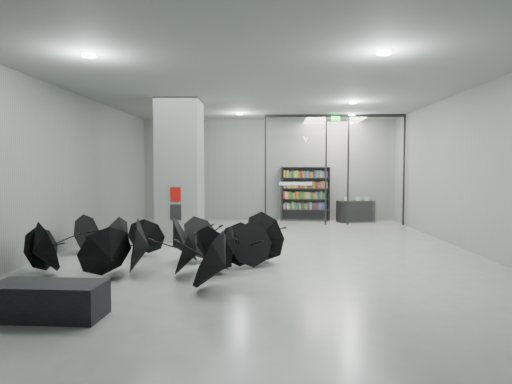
{
  "coord_description": "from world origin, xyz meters",
  "views": [
    {
      "loc": [
        0.13,
        -10.48,
        2.03
      ],
      "look_at": [
        -0.3,
        1.5,
        1.4
      ],
      "focal_mm": 30.73,
      "sensor_mm": 36.0,
      "label": 1
    }
  ],
  "objects_px": {
    "column": "(180,170)",
    "bench": "(48,300)",
    "shop_counter": "(355,211)",
    "umbrella_cluster": "(167,254)",
    "bookshelf": "(305,194)"
  },
  "relations": [
    {
      "from": "umbrella_cluster",
      "to": "bookshelf",
      "type": "bearing_deg",
      "value": 68.14
    },
    {
      "from": "column",
      "to": "umbrella_cluster",
      "type": "relative_size",
      "value": 0.72
    },
    {
      "from": "bench",
      "to": "shop_counter",
      "type": "relative_size",
      "value": 1.09
    },
    {
      "from": "column",
      "to": "bench",
      "type": "xyz_separation_m",
      "value": [
        -0.41,
        -6.71,
        -1.76
      ]
    },
    {
      "from": "bookshelf",
      "to": "umbrella_cluster",
      "type": "bearing_deg",
      "value": -105.56
    },
    {
      "from": "column",
      "to": "shop_counter",
      "type": "bearing_deg",
      "value": 36.77
    },
    {
      "from": "bench",
      "to": "bookshelf",
      "type": "bearing_deg",
      "value": 71.16
    },
    {
      "from": "bench",
      "to": "umbrella_cluster",
      "type": "xyz_separation_m",
      "value": [
        0.93,
        2.89,
        0.08
      ]
    },
    {
      "from": "column",
      "to": "bench",
      "type": "distance_m",
      "value": 6.95
    },
    {
      "from": "column",
      "to": "bench",
      "type": "height_order",
      "value": "column"
    },
    {
      "from": "shop_counter",
      "to": "umbrella_cluster",
      "type": "bearing_deg",
      "value": -136.63
    },
    {
      "from": "bench",
      "to": "umbrella_cluster",
      "type": "relative_size",
      "value": 0.27
    },
    {
      "from": "bookshelf",
      "to": "shop_counter",
      "type": "height_order",
      "value": "bookshelf"
    },
    {
      "from": "bookshelf",
      "to": "shop_counter",
      "type": "distance_m",
      "value": 2.03
    },
    {
      "from": "shop_counter",
      "to": "column",
      "type": "bearing_deg",
      "value": -156.82
    }
  ]
}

